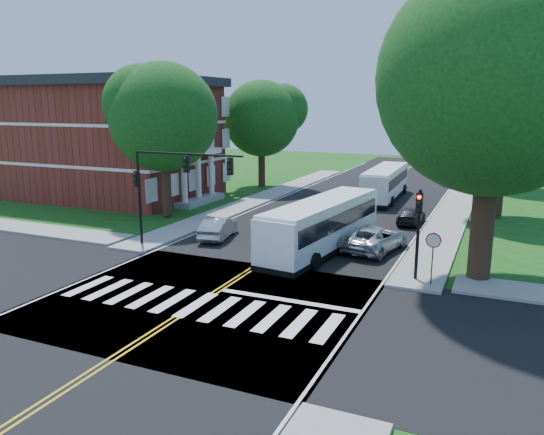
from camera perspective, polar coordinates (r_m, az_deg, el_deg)
The scene contains 25 objects.
ground at distance 23.91m, azimuth -7.53°, elevation -8.91°, with size 140.00×140.00×0.00m, color #194B12.
road at distance 39.73m, azimuth 6.02°, elevation -0.27°, with size 14.00×96.00×0.01m, color black.
cross_road at distance 23.91m, azimuth -7.53°, elevation -8.90°, with size 60.00×12.00×0.01m, color black.
center_line at distance 43.47m, azimuth 7.64°, elevation 0.79°, with size 0.36×70.00×0.01m, color gold.
edge_line_w at distance 45.78m, azimuth -0.55°, elevation 1.48°, with size 0.12×70.00×0.01m, color silver.
edge_line_e at distance 42.15m, azimuth 16.55°, elevation 0.02°, with size 0.12×70.00×0.01m, color silver.
crosswalk at distance 23.51m, azimuth -8.17°, elevation -9.26°, with size 12.60×3.00×0.01m, color silver.
stop_bar at distance 23.76m, azimuth 1.83°, elevation -8.90°, with size 6.60×0.40×0.01m, color silver.
sidewalk_nw at distance 49.07m, azimuth -0.70°, elevation 2.28°, with size 2.60×40.00×0.15m, color gray.
sidewalk_ne at distance 44.92m, azimuth 18.95°, elevation 0.67°, with size 2.60×40.00×0.15m, color gray.
sidewalk_xw at distance 41.77m, azimuth -26.52°, elevation -0.80°, with size 20.00×2.60×0.15m, color gray.
tree_ne_big at distance 26.99m, azimuth 22.86°, elevation 13.52°, with size 10.80×10.80×14.91m.
tree_west_near at distance 40.35m, azimuth -11.59°, elevation 10.52°, with size 8.00×8.00×11.40m.
tree_west_far at distance 54.02m, azimuth -1.14°, elevation 10.59°, with size 7.60×7.60×10.67m.
tree_east_mid at distance 42.97m, azimuth 23.87°, elevation 10.27°, with size 8.40×8.40×11.93m.
tree_east_far at distance 58.99m, azimuth 24.88°, elevation 9.49°, with size 7.20×7.20×10.34m.
brick_building at distance 51.62m, azimuth -17.20°, elevation 8.22°, with size 20.00×13.00×10.80m.
signal_nw at distance 31.19m, azimuth -10.86°, elevation 4.29°, with size 7.15×0.46×5.66m.
signal_ne at distance 26.26m, azimuth 15.47°, elevation -0.56°, with size 0.30×0.46×4.40m.
stop_sign at distance 25.94m, azimuth 16.95°, elevation -2.93°, with size 0.76×0.08×2.53m.
bus_lead at distance 31.13m, azimuth 5.44°, elevation -0.76°, with size 3.91×11.87×3.01m.
bus_follow at distance 48.90m, azimuth 12.08°, elevation 3.69°, with size 2.93×11.11×2.85m.
hatchback at distance 34.24m, azimuth -5.79°, elevation -1.12°, with size 1.46×4.17×1.38m, color #A7A8AE.
suv at distance 31.85m, azimuth 11.04°, elevation -2.21°, with size 2.45×5.32×1.48m, color #B7BABE.
dark_sedan at distance 39.54m, azimuth 14.73°, elevation 0.19°, with size 1.62×3.98×1.15m, color black.
Camera 1 is at (11.75, -18.96, 8.61)m, focal length 35.00 mm.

